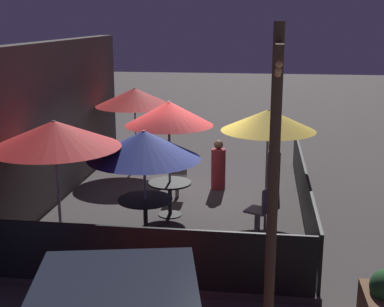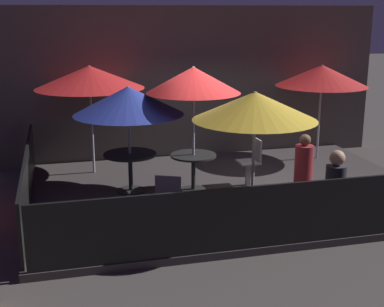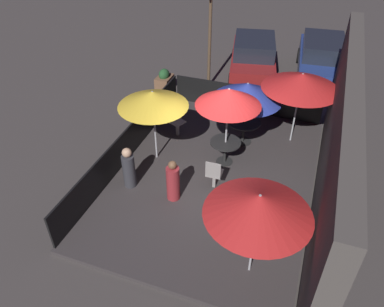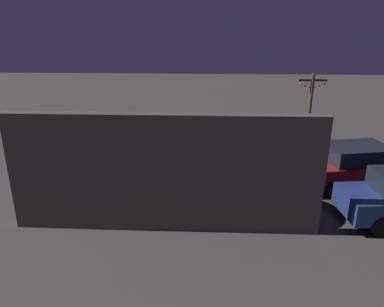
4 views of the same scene
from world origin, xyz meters
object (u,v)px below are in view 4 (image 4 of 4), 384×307
at_px(patron_1, 145,164).
at_px(planter_box, 276,149).
at_px(patio_umbrella_2, 85,150).
at_px(dining_table_1, 224,175).
at_px(patio_umbrella_3, 183,122).
at_px(patio_chair_1, 214,156).
at_px(patio_umbrella_1, 225,144).
at_px(light_post, 309,119).
at_px(patio_umbrella_0, 192,132).
at_px(patio_umbrella_4, 246,150).
at_px(patio_chair_0, 160,173).
at_px(patron_0, 151,152).
at_px(parked_car_0, 355,165).
at_px(dining_table_0, 192,172).

relative_size(patron_1, planter_box, 1.30).
bearing_deg(patio_umbrella_2, dining_table_1, -164.45).
bearing_deg(patio_umbrella_3, patio_chair_1, 175.96).
bearing_deg(patio_umbrella_1, light_post, -146.91).
bearing_deg(patio_chair_1, light_post, 116.50).
height_order(patio_umbrella_0, patio_umbrella_4, patio_umbrella_0).
distance_m(patio_umbrella_4, patio_chair_0, 3.69).
bearing_deg(light_post, patio_umbrella_4, 52.20).
height_order(patio_umbrella_0, patio_umbrella_3, patio_umbrella_0).
height_order(patron_0, patron_1, patron_0).
xyz_separation_m(patio_umbrella_0, patron_0, (1.82, -2.10, -1.56)).
height_order(patio_umbrella_0, patio_umbrella_2, patio_umbrella_0).
distance_m(patio_umbrella_2, planter_box, 8.78).
bearing_deg(parked_car_0, patio_chair_1, -25.48).
xyz_separation_m(patio_umbrella_3, patron_1, (1.42, 1.11, -1.42)).
distance_m(patron_1, planter_box, 6.15).
relative_size(patio_umbrella_3, patron_1, 1.84).
relative_size(patio_umbrella_0, dining_table_0, 2.71).
relative_size(dining_table_0, parked_car_0, 0.20).
height_order(dining_table_1, patron_0, patron_0).
bearing_deg(patio_umbrella_0, patio_umbrella_4, 136.94).
bearing_deg(patio_chair_0, patron_0, 104.92).
height_order(patio_umbrella_1, planter_box, patio_umbrella_1).
bearing_deg(patio_umbrella_1, patio_umbrella_0, -12.02).
distance_m(patio_umbrella_4, planter_box, 5.73).
xyz_separation_m(patio_umbrella_1, patio_umbrella_3, (1.63, -2.19, 0.20)).
height_order(dining_table_0, planter_box, planter_box).
height_order(patio_umbrella_1, patron_1, patio_umbrella_1).
bearing_deg(light_post, patio_umbrella_3, 0.27).
distance_m(patio_chair_1, planter_box, 3.26).
bearing_deg(parked_car_0, light_post, -54.48).
xyz_separation_m(dining_table_0, patio_chair_0, (1.19, 0.04, -0.05)).
xyz_separation_m(patio_chair_0, patron_1, (0.70, -0.86, 0.02)).
distance_m(dining_table_1, patio_chair_0, 2.37).
bearing_deg(patio_chair_1, patio_chair_0, -22.52).
xyz_separation_m(dining_table_1, patron_1, (3.05, -1.08, -0.07)).
bearing_deg(patio_umbrella_3, patron_0, -6.63).
xyz_separation_m(patio_umbrella_1, patron_1, (3.05, -1.08, -1.22)).
distance_m(patio_umbrella_3, patron_0, 1.95).
bearing_deg(dining_table_1, parked_car_0, -170.63).
bearing_deg(patron_0, patio_umbrella_3, -88.97).
distance_m(patio_chair_0, patio_chair_1, 2.78).
bearing_deg(patio_chair_0, patio_umbrella_2, -147.66).
relative_size(dining_table_0, patio_chair_1, 0.92).
relative_size(patio_umbrella_1, patio_chair_1, 2.16).
height_order(dining_table_0, patio_chair_1, patio_chair_1).
bearing_deg(patio_umbrella_3, patio_umbrella_4, 121.79).
height_order(patio_umbrella_0, planter_box, patio_umbrella_0).
height_order(patron_0, planter_box, patron_0).
height_order(patio_umbrella_4, parked_car_0, patio_umbrella_4).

